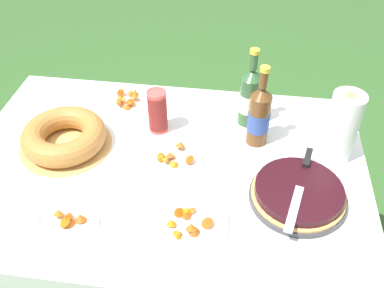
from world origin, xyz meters
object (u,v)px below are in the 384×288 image
object	(u,v)px
cup_stack	(158,111)
snack_plate_left	(68,223)
cider_bottle_amber	(259,116)
snack_plate_far	(191,222)
serving_knife	(302,180)
snack_plate_right	(127,101)
berry_tart	(298,194)
bundt_cake	(64,136)
snack_plate_near	(174,157)
paper_towel_roll	(342,127)
cider_bottle_green	(250,97)

from	to	relation	value
cup_stack	snack_plate_left	xyz separation A→B (m)	(-0.18, -0.49, -0.08)
cider_bottle_amber	snack_plate_far	distance (m)	0.48
serving_knife	snack_plate_far	distance (m)	0.38
snack_plate_right	snack_plate_left	bearing A→B (deg)	-91.86
berry_tart	bundt_cake	xyz separation A→B (m)	(-0.84, 0.15, 0.02)
serving_knife	bundt_cake	distance (m)	0.85
snack_plate_near	snack_plate_right	distance (m)	0.40
paper_towel_roll	snack_plate_near	bearing A→B (deg)	-170.16
cup_stack	snack_plate_right	size ratio (longest dim) A/B	0.80
snack_plate_near	snack_plate_left	world-z (taller)	snack_plate_near
snack_plate_far	paper_towel_roll	size ratio (longest dim) A/B	0.89
berry_tart	cider_bottle_amber	world-z (taller)	cider_bottle_amber
snack_plate_far	berry_tart	bearing A→B (deg)	24.48
bundt_cake	paper_towel_roll	xyz separation A→B (m)	(0.98, 0.08, 0.09)
berry_tart	paper_towel_roll	xyz separation A→B (m)	(0.14, 0.23, 0.10)
bundt_cake	cup_stack	xyz separation A→B (m)	(0.32, 0.14, 0.04)
snack_plate_near	snack_plate_far	world-z (taller)	snack_plate_near
cup_stack	snack_plate_far	xyz separation A→B (m)	(0.19, -0.44, -0.08)
snack_plate_near	snack_plate_right	bearing A→B (deg)	129.13
cup_stack	berry_tart	bearing A→B (deg)	-29.50
serving_knife	snack_plate_far	bearing A→B (deg)	-48.86
bundt_cake	cider_bottle_green	world-z (taller)	cider_bottle_green
snack_plate_right	serving_knife	bearing A→B (deg)	-31.17
bundt_cake	cider_bottle_amber	size ratio (longest dim) A/B	1.05
snack_plate_right	paper_towel_roll	distance (m)	0.85
serving_knife	cup_stack	size ratio (longest dim) A/B	2.11
snack_plate_far	snack_plate_right	bearing A→B (deg)	120.64
cider_bottle_green	snack_plate_far	distance (m)	0.57
berry_tart	snack_plate_far	bearing A→B (deg)	-155.52
cider_bottle_green	paper_towel_roll	world-z (taller)	cider_bottle_green
berry_tart	cider_bottle_green	world-z (taller)	cider_bottle_green
bundt_cake	snack_plate_left	distance (m)	0.38
cup_stack	paper_towel_roll	size ratio (longest dim) A/B	0.66
berry_tart	snack_plate_left	distance (m)	0.73
bundt_cake	snack_plate_far	size ratio (longest dim) A/B	1.43
bundt_cake	paper_towel_roll	distance (m)	0.98
serving_knife	snack_plate_left	size ratio (longest dim) A/B	1.92
snack_plate_right	cider_bottle_green	bearing A→B (deg)	-6.05
berry_tart	paper_towel_roll	distance (m)	0.29
cider_bottle_green	snack_plate_far	bearing A→B (deg)	-105.64
cup_stack	snack_plate_far	bearing A→B (deg)	-66.90
serving_knife	paper_towel_roll	distance (m)	0.25
berry_tart	snack_plate_far	xyz separation A→B (m)	(-0.33, -0.15, -0.02)
bundt_cake	cup_stack	size ratio (longest dim) A/B	1.91
serving_knife	snack_plate_near	size ratio (longest dim) A/B	1.70
snack_plate_near	snack_plate_right	xyz separation A→B (m)	(-0.25, 0.31, 0.00)
bundt_cake	cider_bottle_green	xyz separation A→B (m)	(0.66, 0.24, 0.07)
bundt_cake	snack_plate_left	size ratio (longest dim) A/B	1.74
snack_plate_left	serving_knife	bearing A→B (deg)	18.14
berry_tart	bundt_cake	bearing A→B (deg)	169.81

